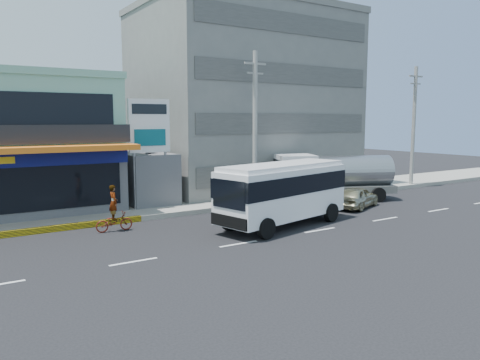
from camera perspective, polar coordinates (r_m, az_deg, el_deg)
name	(u,v)px	position (r m, az deg, el deg)	size (l,w,h in m)	color
ground	(239,244)	(21.62, -0.18, -7.81)	(120.00, 120.00, 0.00)	black
sidewalk	(225,201)	(32.06, -1.81, -2.55)	(70.00, 5.00, 0.30)	gray
shop_building	(3,147)	(31.74, -26.93, 3.56)	(12.40, 11.70, 8.00)	#4F4F54
concrete_building	(243,103)	(38.92, 0.31, 9.32)	(16.00, 12.00, 14.00)	slate
gap_structure	(142,179)	(31.89, -11.89, 0.15)	(3.00, 6.00, 3.50)	#4F4F54
satellite_dish	(147,152)	(30.79, -11.31, 3.33)	(1.50, 1.50, 0.15)	slate
billboard	(149,132)	(28.87, -10.99, 5.77)	(2.60, 0.18, 6.90)	gray
utility_pole_near	(255,128)	(30.36, 1.83, 6.39)	(1.60, 0.30, 10.00)	#999993
utility_pole_far	(414,126)	(41.59, 20.40, 6.19)	(1.60, 0.30, 10.00)	#999993
minibus	(283,189)	(24.98, 5.25, -1.09)	(8.40, 4.24, 3.36)	white
sedan	(357,197)	(31.13, 14.06, -2.02)	(1.67, 4.15, 1.41)	#B3AE89
tanker_truck	(330,176)	(33.33, 10.95, 0.49)	(8.58, 5.43, 3.27)	white
motorcycle_rider	(114,216)	(24.70, -15.12, -4.27)	(1.89, 0.71, 2.39)	#5C170D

